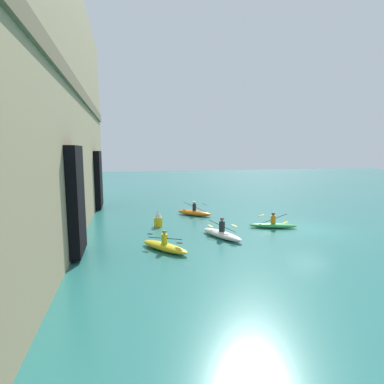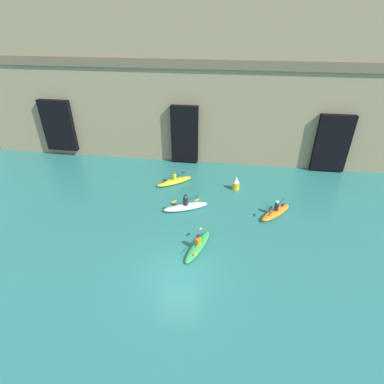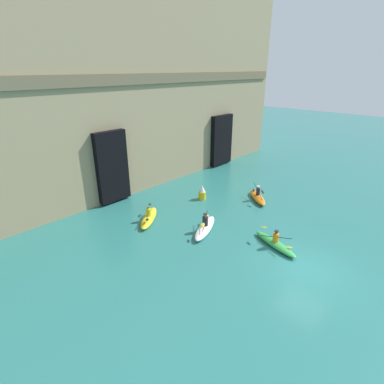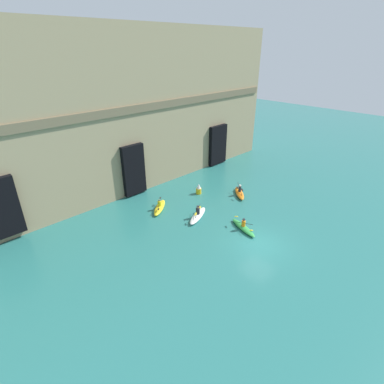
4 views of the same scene
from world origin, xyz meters
name	(u,v)px [view 2 (image 2 of 4)]	position (x,y,z in m)	size (l,w,h in m)	color
ground_plane	(178,275)	(0.00, 0.00, 0.00)	(120.00, 120.00, 0.00)	#28706B
cliff_bluff	(197,68)	(-1.24, 17.29, 8.06)	(40.83, 6.04, 16.19)	#9E8966
kayak_yellow	(174,181)	(-2.16, 10.03, 0.23)	(2.95, 2.52, 1.07)	yellow
kayak_green	(198,246)	(0.81, 2.28, 0.22)	(1.60, 3.21, 1.04)	green
kayak_orange	(276,212)	(5.84, 6.57, 0.24)	(2.53, 2.74, 1.15)	orange
kayak_white	(186,206)	(-0.61, 6.38, 0.25)	(3.32, 2.05, 1.21)	white
marker_buoy	(236,183)	(2.95, 9.80, 0.54)	(0.57, 0.57, 1.16)	yellow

